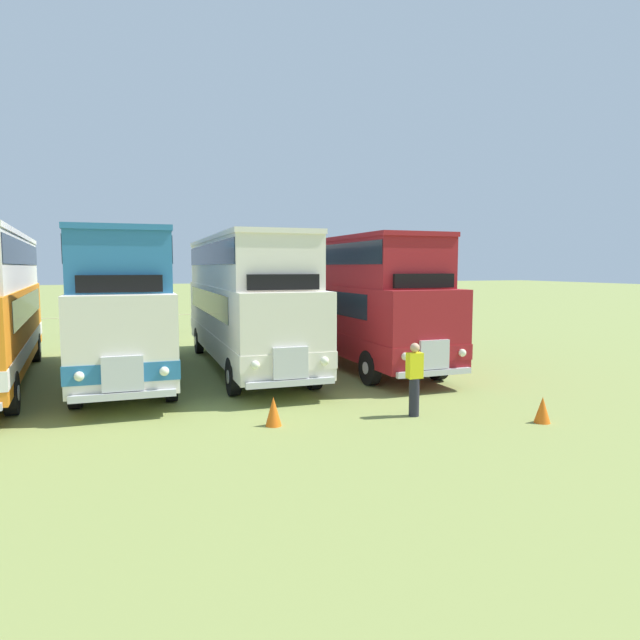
{
  "coord_description": "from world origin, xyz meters",
  "views": [
    {
      "loc": [
        -0.15,
        -18.28,
        3.49
      ],
      "look_at": [
        6.43,
        -0.4,
        1.65
      ],
      "focal_mm": 30.92,
      "sensor_mm": 36.0,
      "label": 1
    }
  ],
  "objects": [
    {
      "name": "ground_plane",
      "position": [
        0.0,
        0.0,
        0.0
      ],
      "size": [
        200.0,
        200.0,
        0.0
      ],
      "primitive_type": "plane",
      "color": "olive"
    },
    {
      "name": "bus_third_in_row",
      "position": [
        0.0,
        -0.16,
        2.47
      ],
      "size": [
        2.76,
        10.23,
        4.49
      ],
      "color": "silver",
      "rests_on": "ground"
    },
    {
      "name": "bus_fourth_in_row",
      "position": [
        3.96,
        0.47,
        2.48
      ],
      "size": [
        2.78,
        11.45,
        4.49
      ],
      "color": "silver",
      "rests_on": "ground"
    },
    {
      "name": "bus_fifth_in_row",
      "position": [
        7.92,
        0.17,
        2.47
      ],
      "size": [
        2.63,
        10.98,
        4.49
      ],
      "color": "maroon",
      "rests_on": "ground"
    },
    {
      "name": "cone_near_end",
      "position": [
        8.72,
        -8.66,
        0.3
      ],
      "size": [
        0.36,
        0.36,
        0.59
      ],
      "primitive_type": "cone",
      "color": "orange",
      "rests_on": "ground"
    },
    {
      "name": "cone_far_end",
      "position": [
        2.98,
        -6.81,
        0.33
      ],
      "size": [
        0.36,
        0.36,
        0.65
      ],
      "primitive_type": "cone",
      "color": "orange",
      "rests_on": "ground"
    },
    {
      "name": "marshal_person",
      "position": [
        6.29,
        -7.17,
        0.89
      ],
      "size": [
        0.36,
        0.24,
        1.73
      ],
      "color": "#23232D",
      "rests_on": "ground"
    },
    {
      "name": "rope_fence_line",
      "position": [
        -0.0,
        11.97,
        0.66
      ],
      "size": [
        21.92,
        0.08,
        1.05
      ],
      "color": "#8C704C",
      "rests_on": "ground"
    }
  ]
}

